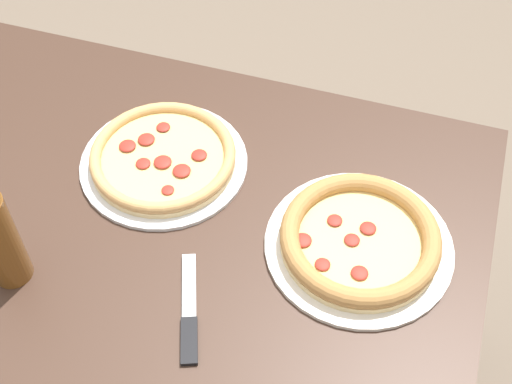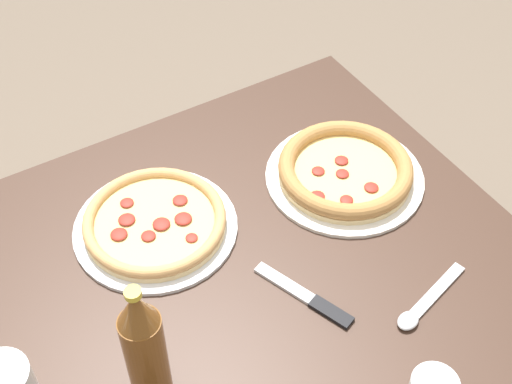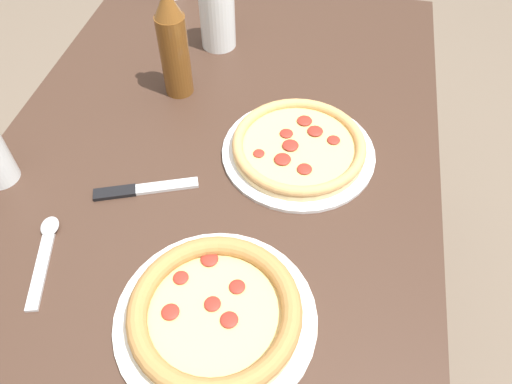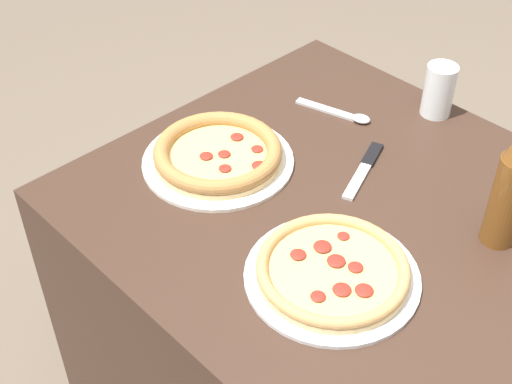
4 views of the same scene
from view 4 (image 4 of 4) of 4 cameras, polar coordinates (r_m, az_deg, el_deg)
The scene contains 7 objects.
table at distance 1.59m, azimuth 9.92°, elevation -13.02°, with size 1.23×0.88×0.72m.
pizza_salami at distance 1.23m, azimuth 6.14°, elevation -6.30°, with size 0.30×0.30×0.04m.
pizza_veggie at distance 1.46m, azimuth -3.06°, elevation 3.01°, with size 0.31×0.31×0.05m.
glass_orange_juice at distance 1.64m, azimuth 14.40°, elevation 7.77°, with size 0.07×0.07×0.12m.
beer_bottle at distance 1.30m, azimuth 19.74°, elevation 0.29°, with size 0.06×0.06×0.25m.
knife at distance 1.47m, azimuth 8.68°, elevation 1.92°, with size 0.09×0.19×0.01m.
spoon at distance 1.62m, azimuth 7.07°, elevation 6.19°, with size 0.18×0.07×0.01m.
Camera 4 is at (0.49, -0.84, 1.62)m, focal length 50.00 mm.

